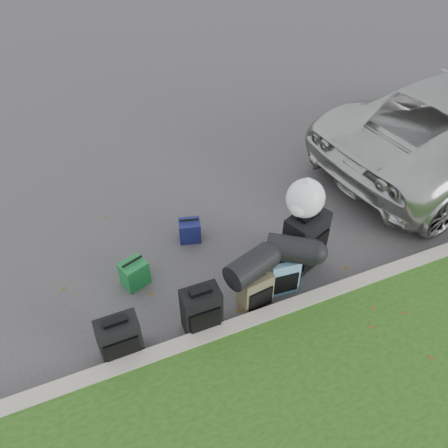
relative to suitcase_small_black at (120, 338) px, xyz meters
name	(u,v)px	position (x,y,z in m)	size (l,w,h in m)	color
ground	(237,262)	(1.71, 0.77, -0.28)	(120.00, 120.00, 0.00)	#383535
curb	(272,315)	(1.71, -0.23, -0.20)	(120.00, 0.18, 0.15)	#9E937F
suitcase_small_black	(120,338)	(0.00, 0.00, 0.00)	(0.45, 0.24, 0.56)	black
suitcase_large_black_left	(201,310)	(0.92, -0.01, 0.03)	(0.43, 0.26, 0.62)	black
suitcase_olive	(255,290)	(1.62, 0.05, -0.02)	(0.37, 0.23, 0.52)	#49412C
suitcase_teal	(283,275)	(2.03, 0.13, -0.02)	(0.37, 0.22, 0.52)	teal
suitcase_large_black_right	(305,241)	(2.49, 0.42, 0.13)	(0.55, 0.33, 0.82)	black
tote_green	(134,273)	(0.38, 0.93, -0.10)	(0.31, 0.25, 0.35)	#176A2D
tote_navy	(190,231)	(1.28, 1.43, -0.12)	(0.30, 0.23, 0.32)	#161B50
duffel_left	(251,267)	(1.56, 0.07, 0.40)	(0.32, 0.32, 0.59)	black
duffel_right	(291,249)	(2.10, 0.13, 0.40)	(0.31, 0.31, 0.56)	black
trash_bag	(305,198)	(2.45, 0.50, 0.78)	(0.47, 0.47, 0.47)	white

